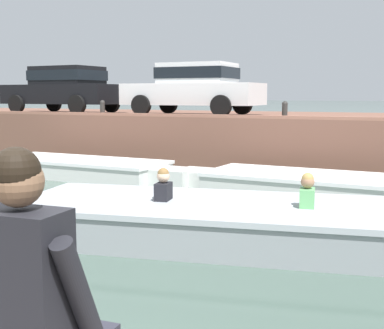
# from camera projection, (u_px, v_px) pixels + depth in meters

# --- Properties ---
(ground_plane) EXTENTS (400.00, 400.00, 0.00)m
(ground_plane) POSITION_uv_depth(u_px,v_px,m) (244.00, 234.00, 8.22)
(ground_plane) COLOR #42564C
(far_quay_wall) EXTENTS (60.00, 6.00, 1.53)m
(far_quay_wall) POSITION_uv_depth(u_px,v_px,m) (339.00, 141.00, 15.78)
(far_quay_wall) COLOR brown
(far_quay_wall) RESTS_ON ground
(far_wall_coping) EXTENTS (60.00, 0.24, 0.08)m
(far_wall_coping) POSITION_uv_depth(u_px,v_px,m) (320.00, 118.00, 13.08)
(far_wall_coping) COLOR #925F4C
(far_wall_coping) RESTS_ON far_quay_wall
(boat_moored_west_white) EXTENTS (5.60, 1.85, 0.47)m
(boat_moored_west_white) POSITION_uv_depth(u_px,v_px,m) (88.00, 169.00, 13.79)
(boat_moored_west_white) COLOR white
(boat_moored_west_white) RESTS_ON ground
(boat_moored_central_white) EXTENTS (6.04, 2.15, 0.43)m
(boat_moored_central_white) POSITION_uv_depth(u_px,v_px,m) (311.00, 184.00, 11.52)
(boat_moored_central_white) COLOR white
(boat_moored_central_white) RESTS_ON ground
(motorboat_passing) EXTENTS (7.41, 3.36, 1.05)m
(motorboat_passing) POSITION_uv_depth(u_px,v_px,m) (203.00, 221.00, 7.86)
(motorboat_passing) COLOR #93999E
(motorboat_passing) RESTS_ON ground
(car_leftmost_black) EXTENTS (4.25, 2.15, 1.54)m
(car_leftmost_black) POSITION_uv_depth(u_px,v_px,m) (65.00, 88.00, 18.04)
(car_leftmost_black) COLOR black
(car_leftmost_black) RESTS_ON far_quay_wall
(car_left_inner_white) EXTENTS (4.15, 1.96, 1.54)m
(car_left_inner_white) POSITION_uv_depth(u_px,v_px,m) (194.00, 87.00, 16.06)
(car_left_inner_white) COLOR white
(car_left_inner_white) RESTS_ON far_quay_wall
(mooring_bollard_west) EXTENTS (0.15, 0.15, 0.45)m
(mooring_bollard_west) POSITION_uv_depth(u_px,v_px,m) (102.00, 107.00, 15.84)
(mooring_bollard_west) COLOR #2D2B28
(mooring_bollard_west) RESTS_ON far_quay_wall
(mooring_bollard_mid) EXTENTS (0.15, 0.15, 0.45)m
(mooring_bollard_mid) POSITION_uv_depth(u_px,v_px,m) (285.00, 109.00, 13.56)
(mooring_bollard_mid) COLOR #2D2B28
(mooring_bollard_mid) RESTS_ON far_quay_wall
(person_seated_middle) EXTENTS (0.55, 0.54, 0.97)m
(person_seated_middle) POSITION_uv_depth(u_px,v_px,m) (30.00, 293.00, 2.13)
(person_seated_middle) COLOR #282833
(person_seated_middle) RESTS_ON near_quay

